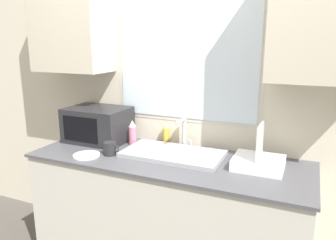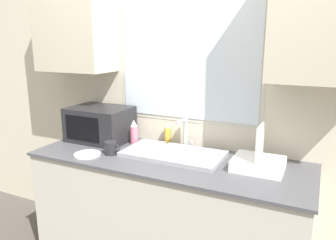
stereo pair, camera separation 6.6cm
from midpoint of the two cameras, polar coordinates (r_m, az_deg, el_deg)
countertop at (r=2.48m, az=0.73°, el=-16.21°), size 1.94×0.70×0.89m
wall_back at (r=2.46m, az=3.98°, el=7.88°), size 6.00×0.38×2.60m
sink_basin at (r=2.33m, az=1.75°, el=-5.90°), size 0.70×0.38×0.03m
faucet at (r=2.46m, az=3.71°, el=-1.76°), size 0.08×0.18×0.24m
microwave at (r=2.70m, az=-11.07°, el=-0.67°), size 0.48×0.36×0.27m
dish_rack at (r=2.16m, az=16.34°, el=-7.07°), size 0.31×0.27×0.29m
spray_bottle at (r=2.57m, az=-5.21°, el=-2.17°), size 0.06×0.06×0.19m
soap_bottle at (r=2.58m, az=0.64°, el=-2.66°), size 0.05×0.05×0.16m
mug_near_sink at (r=2.37m, az=-9.14°, el=-4.84°), size 0.12×0.09×0.09m
small_plate at (r=2.40m, az=-13.08°, el=-5.86°), size 0.19×0.19×0.01m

